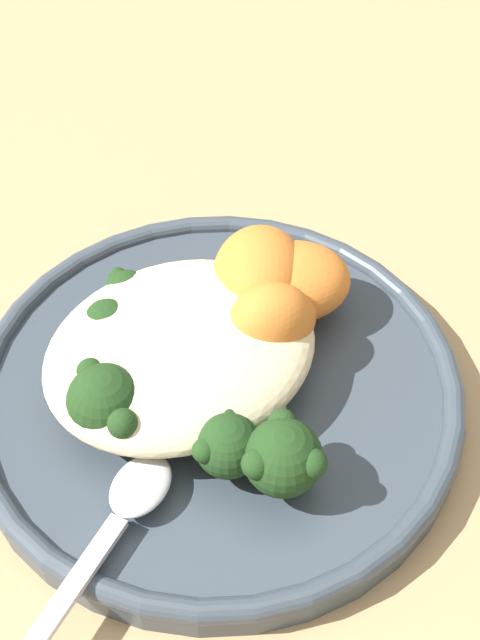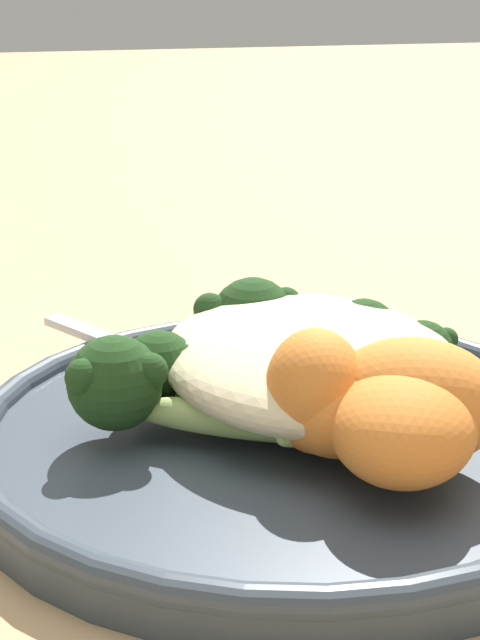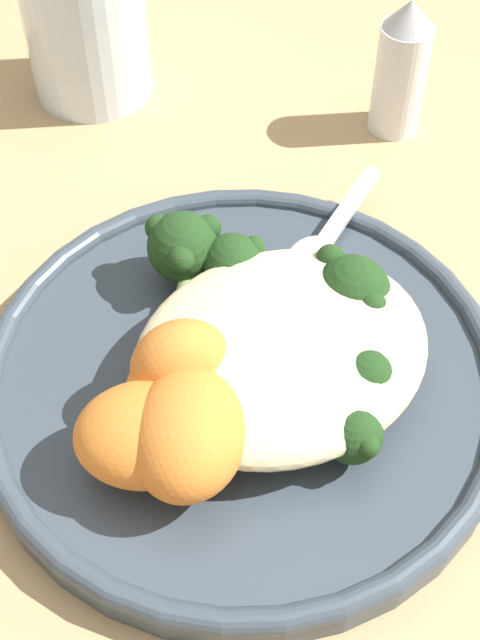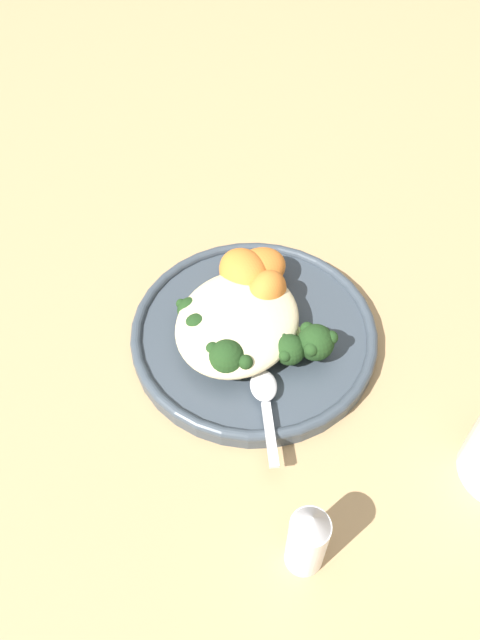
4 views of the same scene
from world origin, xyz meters
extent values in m
plane|color=tan|center=(0.00, 0.00, 0.00)|extent=(4.00, 4.00, 0.00)
cylinder|color=#38424C|center=(-0.01, 0.02, 0.01)|extent=(0.26, 0.26, 0.02)
torus|color=#38424C|center=(-0.01, 0.02, 0.02)|extent=(0.26, 0.26, 0.01)
ellipsoid|color=beige|center=(-0.02, 0.03, 0.04)|extent=(0.14, 0.12, 0.04)
ellipsoid|color=#9EBC66|center=(0.00, 0.04, 0.03)|extent=(0.08, 0.09, 0.02)
sphere|color=#1E3D19|center=(-0.03, 0.08, 0.04)|extent=(0.03, 0.03, 0.03)
sphere|color=#1E3D19|center=(-0.03, 0.09, 0.04)|extent=(0.01, 0.01, 0.01)
sphere|color=#1E3D19|center=(-0.03, 0.07, 0.04)|extent=(0.01, 0.01, 0.01)
ellipsoid|color=#9EBC66|center=(-0.01, 0.04, 0.03)|extent=(0.09, 0.07, 0.02)
sphere|color=#1E3D19|center=(-0.05, 0.06, 0.04)|extent=(0.03, 0.03, 0.03)
sphere|color=#1E3D19|center=(-0.04, 0.08, 0.04)|extent=(0.01, 0.01, 0.01)
sphere|color=#1E3D19|center=(-0.06, 0.06, 0.04)|extent=(0.01, 0.01, 0.01)
sphere|color=#1E3D19|center=(-0.04, 0.05, 0.04)|extent=(0.01, 0.01, 0.01)
ellipsoid|color=#9EBC66|center=(-0.02, 0.02, 0.03)|extent=(0.10, 0.02, 0.02)
sphere|color=#1E3D19|center=(-0.07, 0.02, 0.04)|extent=(0.04, 0.04, 0.04)
sphere|color=#1E3D19|center=(-0.07, 0.04, 0.05)|extent=(0.01, 0.01, 0.01)
sphere|color=#1E3D19|center=(-0.07, 0.00, 0.05)|extent=(0.01, 0.01, 0.01)
ellipsoid|color=#9EBC66|center=(0.00, 0.00, 0.03)|extent=(0.08, 0.08, 0.02)
sphere|color=#1E3D19|center=(-0.03, -0.03, 0.04)|extent=(0.03, 0.03, 0.03)
sphere|color=#1E3D19|center=(-0.03, -0.02, 0.04)|extent=(0.01, 0.01, 0.01)
sphere|color=#1E3D19|center=(-0.04, -0.03, 0.04)|extent=(0.01, 0.01, 0.01)
sphere|color=#1E3D19|center=(-0.03, -0.04, 0.04)|extent=(0.01, 0.01, 0.01)
ellipsoid|color=#9EBC66|center=(0.01, 0.00, 0.03)|extent=(0.06, 0.10, 0.02)
sphere|color=#1E3D19|center=(-0.01, -0.05, 0.04)|extent=(0.04, 0.04, 0.04)
sphere|color=#1E3D19|center=(-0.01, -0.04, 0.05)|extent=(0.01, 0.01, 0.01)
sphere|color=#1E3D19|center=(-0.03, -0.05, 0.05)|extent=(0.01, 0.01, 0.01)
sphere|color=#1E3D19|center=(-0.01, -0.06, 0.05)|extent=(0.01, 0.01, 0.01)
ellipsoid|color=orange|center=(0.04, 0.05, 0.04)|extent=(0.08, 0.08, 0.04)
ellipsoid|color=orange|center=(0.02, 0.03, 0.04)|extent=(0.06, 0.05, 0.04)
ellipsoid|color=orange|center=(0.02, 0.02, 0.05)|extent=(0.05, 0.04, 0.05)
ellipsoid|color=orange|center=(0.05, 0.04, 0.04)|extent=(0.08, 0.07, 0.04)
cube|color=silver|center=(-0.12, -0.05, 0.02)|extent=(0.06, 0.04, 0.00)
ellipsoid|color=silver|center=(-0.07, -0.02, 0.03)|extent=(0.04, 0.04, 0.01)
camera|label=1|loc=(-0.15, -0.23, 0.39)|focal=50.00mm
camera|label=2|loc=(0.37, -0.10, 0.20)|focal=60.00mm
camera|label=3|loc=(0.12, 0.24, 0.37)|focal=50.00mm
camera|label=4|loc=(-0.38, -0.14, 0.54)|focal=35.00mm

